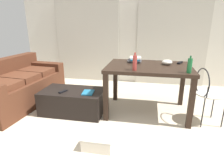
{
  "coord_description": "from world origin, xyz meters",
  "views": [
    {
      "loc": [
        0.51,
        -1.52,
        1.44
      ],
      "look_at": [
        -0.07,
        1.5,
        0.43
      ],
      "focal_mm": 30.89,
      "sensor_mm": 36.0,
      "label": 1
    }
  ],
  "objects_px": {
    "tv_remote_primary": "(63,91)",
    "craft_table": "(148,72)",
    "wire_chair": "(207,90)",
    "bowl": "(167,62)",
    "coffee_table": "(73,101)",
    "bottle_near": "(190,66)",
    "shoebox": "(97,143)",
    "tv_remote_on_table": "(180,63)",
    "magazine": "(88,92)",
    "couch": "(17,87)",
    "bottle_far": "(135,63)",
    "book_stack": "(135,60)"
  },
  "relations": [
    {
      "from": "coffee_table",
      "to": "bowl",
      "type": "distance_m",
      "value": 1.64
    },
    {
      "from": "shoebox",
      "to": "wire_chair",
      "type": "bearing_deg",
      "value": 33.91
    },
    {
      "from": "coffee_table",
      "to": "bottle_near",
      "type": "xyz_separation_m",
      "value": [
        1.71,
        -0.11,
        0.69
      ]
    },
    {
      "from": "bottle_near",
      "to": "book_stack",
      "type": "bearing_deg",
      "value": 142.3
    },
    {
      "from": "craft_table",
      "to": "tv_remote_on_table",
      "type": "xyz_separation_m",
      "value": [
        0.49,
        0.26,
        0.11
      ]
    },
    {
      "from": "magazine",
      "to": "bowl",
      "type": "bearing_deg",
      "value": 14.36
    },
    {
      "from": "craft_table",
      "to": "wire_chair",
      "type": "bearing_deg",
      "value": -13.84
    },
    {
      "from": "couch",
      "to": "wire_chair",
      "type": "relative_size",
      "value": 2.17
    },
    {
      "from": "wire_chair",
      "to": "bowl",
      "type": "height_order",
      "value": "bowl"
    },
    {
      "from": "wire_chair",
      "to": "bottle_near",
      "type": "height_order",
      "value": "bottle_near"
    },
    {
      "from": "couch",
      "to": "craft_table",
      "type": "height_order",
      "value": "couch"
    },
    {
      "from": "wire_chair",
      "to": "bottle_near",
      "type": "bearing_deg",
      "value": -152.89
    },
    {
      "from": "couch",
      "to": "book_stack",
      "type": "relative_size",
      "value": 6.67
    },
    {
      "from": "bottle_far",
      "to": "bowl",
      "type": "distance_m",
      "value": 0.66
    },
    {
      "from": "wire_chair",
      "to": "shoebox",
      "type": "xyz_separation_m",
      "value": [
        -1.36,
        -0.92,
        -0.44
      ]
    },
    {
      "from": "craft_table",
      "to": "tv_remote_primary",
      "type": "xyz_separation_m",
      "value": [
        -1.3,
        -0.35,
        -0.29
      ]
    },
    {
      "from": "coffee_table",
      "to": "tv_remote_primary",
      "type": "xyz_separation_m",
      "value": [
        -0.12,
        -0.1,
        0.2
      ]
    },
    {
      "from": "couch",
      "to": "bottle_near",
      "type": "distance_m",
      "value": 2.89
    },
    {
      "from": "bottle_near",
      "to": "shoebox",
      "type": "distance_m",
      "value": 1.54
    },
    {
      "from": "bowl",
      "to": "shoebox",
      "type": "bearing_deg",
      "value": -123.46
    },
    {
      "from": "coffee_table",
      "to": "shoebox",
      "type": "height_order",
      "value": "coffee_table"
    },
    {
      "from": "couch",
      "to": "magazine",
      "type": "height_order",
      "value": "couch"
    },
    {
      "from": "bottle_far",
      "to": "bowl",
      "type": "bearing_deg",
      "value": 44.14
    },
    {
      "from": "magazine",
      "to": "tv_remote_primary",
      "type": "bearing_deg",
      "value": 178.69
    },
    {
      "from": "craft_table",
      "to": "tv_remote_on_table",
      "type": "bearing_deg",
      "value": 27.46
    },
    {
      "from": "couch",
      "to": "magazine",
      "type": "relative_size",
      "value": 7.94
    },
    {
      "from": "shoebox",
      "to": "couch",
      "type": "bearing_deg",
      "value": 149.81
    },
    {
      "from": "coffee_table",
      "to": "tv_remote_primary",
      "type": "bearing_deg",
      "value": -139.55
    },
    {
      "from": "bowl",
      "to": "tv_remote_primary",
      "type": "height_order",
      "value": "bowl"
    },
    {
      "from": "tv_remote_on_table",
      "to": "tv_remote_primary",
      "type": "bearing_deg",
      "value": -135.24
    },
    {
      "from": "tv_remote_primary",
      "to": "tv_remote_on_table",
      "type": "bearing_deg",
      "value": 40.37
    },
    {
      "from": "magazine",
      "to": "shoebox",
      "type": "height_order",
      "value": "magazine"
    },
    {
      "from": "craft_table",
      "to": "bowl",
      "type": "xyz_separation_m",
      "value": [
        0.28,
        0.12,
        0.14
      ]
    },
    {
      "from": "couch",
      "to": "tv_remote_primary",
      "type": "height_order",
      "value": "couch"
    },
    {
      "from": "bottle_near",
      "to": "magazine",
      "type": "height_order",
      "value": "bottle_near"
    },
    {
      "from": "wire_chair",
      "to": "shoebox",
      "type": "height_order",
      "value": "wire_chair"
    },
    {
      "from": "coffee_table",
      "to": "tv_remote_on_table",
      "type": "relative_size",
      "value": 5.97
    },
    {
      "from": "wire_chair",
      "to": "book_stack",
      "type": "distance_m",
      "value": 1.18
    },
    {
      "from": "tv_remote_on_table",
      "to": "magazine",
      "type": "bearing_deg",
      "value": -131.56
    },
    {
      "from": "bottle_near",
      "to": "tv_remote_on_table",
      "type": "height_order",
      "value": "bottle_near"
    },
    {
      "from": "coffee_table",
      "to": "bottle_near",
      "type": "relative_size",
      "value": 4.34
    },
    {
      "from": "bowl",
      "to": "bottle_far",
      "type": "bearing_deg",
      "value": -135.86
    },
    {
      "from": "couch",
      "to": "bottle_far",
      "type": "relative_size",
      "value": 7.25
    },
    {
      "from": "craft_table",
      "to": "bowl",
      "type": "height_order",
      "value": "bowl"
    },
    {
      "from": "coffee_table",
      "to": "bottle_far",
      "type": "relative_size",
      "value": 4.02
    },
    {
      "from": "couch",
      "to": "craft_table",
      "type": "distance_m",
      "value": 2.32
    },
    {
      "from": "craft_table",
      "to": "book_stack",
      "type": "distance_m",
      "value": 0.36
    },
    {
      "from": "bottle_far",
      "to": "tv_remote_primary",
      "type": "height_order",
      "value": "bottle_far"
    },
    {
      "from": "tv_remote_primary",
      "to": "craft_table",
      "type": "bearing_deg",
      "value": 36.7
    },
    {
      "from": "couch",
      "to": "bottle_near",
      "type": "bearing_deg",
      "value": -5.19
    }
  ]
}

